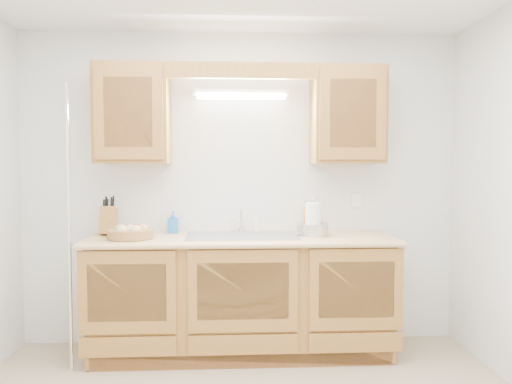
{
  "coord_description": "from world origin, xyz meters",
  "views": [
    {
      "loc": [
        -0.09,
        -2.55,
        1.43
      ],
      "look_at": [
        0.09,
        0.85,
        1.25
      ],
      "focal_mm": 35.0,
      "sensor_mm": 36.0,
      "label": 1
    }
  ],
  "objects": [
    {
      "name": "room",
      "position": [
        0.0,
        0.0,
        1.25
      ],
      "size": [
        3.52,
        3.5,
        2.5
      ],
      "color": "tan",
      "rests_on": "ground"
    },
    {
      "name": "base_cabinets",
      "position": [
        0.0,
        1.2,
        0.44
      ],
      "size": [
        2.2,
        0.6,
        0.86
      ],
      "primitive_type": "cube",
      "color": "#A77531",
      "rests_on": "ground"
    },
    {
      "name": "countertop",
      "position": [
        0.0,
        1.19,
        0.88
      ],
      "size": [
        2.3,
        0.63,
        0.04
      ],
      "primitive_type": "cube",
      "color": "tan",
      "rests_on": "base_cabinets"
    },
    {
      "name": "upper_cabinet_left",
      "position": [
        -0.83,
        1.33,
        1.83
      ],
      "size": [
        0.55,
        0.33,
        0.75
      ],
      "primitive_type": "cube",
      "color": "#A77531",
      "rests_on": "room"
    },
    {
      "name": "upper_cabinet_right",
      "position": [
        0.83,
        1.33,
        1.83
      ],
      "size": [
        0.55,
        0.33,
        0.75
      ],
      "primitive_type": "cube",
      "color": "#A77531",
      "rests_on": "room"
    },
    {
      "name": "valance",
      "position": [
        0.0,
        1.19,
        2.14
      ],
      "size": [
        2.2,
        0.05,
        0.12
      ],
      "primitive_type": "cube",
      "color": "#A77531",
      "rests_on": "room"
    },
    {
      "name": "fluorescent_fixture",
      "position": [
        0.0,
        1.42,
        2.0
      ],
      "size": [
        0.76,
        0.08,
        0.08
      ],
      "color": "white",
      "rests_on": "room"
    },
    {
      "name": "sink",
      "position": [
        0.0,
        1.21,
        0.83
      ],
      "size": [
        0.84,
        0.46,
        0.36
      ],
      "color": "#9E9EA3",
      "rests_on": "countertop"
    },
    {
      "name": "wire_shelf_pole",
      "position": [
        -1.2,
        0.94,
        1.0
      ],
      "size": [
        0.03,
        0.03,
        2.0
      ],
      "primitive_type": "cylinder",
      "color": "silver",
      "rests_on": "ground"
    },
    {
      "name": "outlet_plate",
      "position": [
        0.95,
        1.49,
        1.15
      ],
      "size": [
        0.08,
        0.01,
        0.12
      ],
      "primitive_type": "cube",
      "color": "white",
      "rests_on": "room"
    },
    {
      "name": "fruit_basket",
      "position": [
        -0.82,
        1.12,
        0.95
      ],
      "size": [
        0.33,
        0.33,
        0.1
      ],
      "rotation": [
        0.0,
        0.0,
        0.0
      ],
      "color": "olive",
      "rests_on": "countertop"
    },
    {
      "name": "knife_block",
      "position": [
        -1.03,
        1.34,
        1.01
      ],
      "size": [
        0.11,
        0.18,
        0.31
      ],
      "rotation": [
        0.0,
        0.0,
        -0.01
      ],
      "color": "#A77531",
      "rests_on": "countertop"
    },
    {
      "name": "orange_canister",
      "position": [
        0.54,
        1.41,
        1.01
      ],
      "size": [
        0.09,
        0.09,
        0.22
      ],
      "rotation": [
        0.0,
        0.0,
        0.23
      ],
      "color": "orange",
      "rests_on": "countertop"
    },
    {
      "name": "soap_bottle",
      "position": [
        -0.54,
        1.41,
        0.99
      ],
      "size": [
        0.08,
        0.08,
        0.18
      ],
      "primitive_type": "imported",
      "rotation": [
        0.0,
        0.0,
        -0.04
      ],
      "color": "#236DB3",
      "rests_on": "countertop"
    },
    {
      "name": "sponge",
      "position": [
        0.54,
        1.44,
        0.91
      ],
      "size": [
        0.12,
        0.1,
        0.02
      ],
      "rotation": [
        0.0,
        0.0,
        -0.41
      ],
      "color": "#CC333F",
      "rests_on": "countertop"
    },
    {
      "name": "paper_towel",
      "position": [
        0.54,
        1.18,
        1.02
      ],
      "size": [
        0.15,
        0.15,
        0.3
      ],
      "rotation": [
        0.0,
        0.0,
        -0.39
      ],
      "color": "silver",
      "rests_on": "countertop"
    },
    {
      "name": "apple_bowl",
      "position": [
        0.54,
        1.22,
        0.95
      ],
      "size": [
        0.29,
        0.29,
        0.13
      ],
      "rotation": [
        0.0,
        0.0,
        0.2
      ],
      "color": "silver",
      "rests_on": "countertop"
    }
  ]
}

